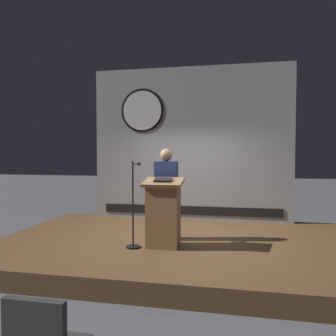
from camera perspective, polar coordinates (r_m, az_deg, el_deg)
The scene contains 6 objects.
ground_plane at distance 6.05m, azimuth 1.63°, elevation -15.18°, with size 40.00×40.00×0.00m, color #4C4C51.
stage_platform at distance 6.01m, azimuth 1.63°, elevation -13.82°, with size 6.40×4.00×0.30m, color brown.
banner_display at distance 7.61m, azimuth 3.79°, elevation 4.28°, with size 4.62×0.12×3.55m.
podium at distance 5.41m, azimuth -0.83°, elevation -7.90°, with size 0.64×0.50×1.15m.
speaker_person at distance 5.84m, azimuth -0.32°, elevation -4.47°, with size 0.40×0.26×1.63m.
microphone_stand at distance 5.44m, azimuth -6.03°, elevation -8.59°, with size 0.24×0.51×1.42m.
Camera 1 is at (0.96, -5.69, 1.83)m, focal length 34.68 mm.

